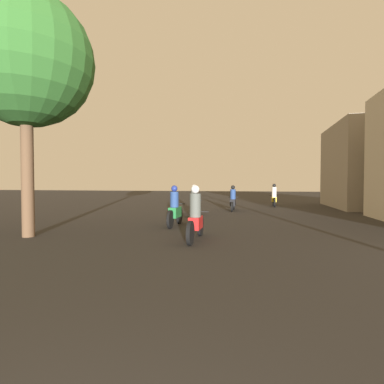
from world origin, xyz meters
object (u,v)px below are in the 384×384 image
Objects in this scene: motorcycle_blue at (194,203)px; street_tree at (26,61)px; motorcycle_black at (233,200)px; building_right_far at (376,166)px; motorcycle_green at (175,210)px; motorcycle_red at (196,218)px; motorcycle_yellow at (274,197)px.

street_tree is at bearing -115.60° from motorcycle_blue.
motorcycle_black is 10.21m from building_right_far.
motorcycle_green is 1.03× the size of motorcycle_blue.
street_tree is (-5.12, -0.52, 4.69)m from motorcycle_red.
motorcycle_yellow is 0.27× the size of street_tree.
motorcycle_black is 4.61m from motorcycle_yellow.
building_right_far reaches higher than motorcycle_blue.
building_right_far is (6.55, 0.17, 2.15)m from motorcycle_yellow.
motorcycle_red is at bearing -76.23° from motorcycle_blue.
building_right_far is at bearing 18.58° from motorcycle_black.
motorcycle_green is at bearing 39.76° from street_tree.
motorcycle_yellow is at bearing 59.75° from street_tree.
motorcycle_red reaches higher than motorcycle_black.
motorcycle_yellow reaches higher than motorcycle_black.
motorcycle_yellow is (2.60, 3.81, 0.03)m from motorcycle_black.
motorcycle_green is at bearing 116.25° from motorcycle_red.
motorcycle_red is at bearing -125.16° from building_right_far.
building_right_far is (9.15, 3.97, 2.17)m from motorcycle_black.
motorcycle_blue is 0.26× the size of street_tree.
motorcycle_blue is (-1.38, 6.63, -0.02)m from motorcycle_red.
motorcycle_yellow is at bearing 59.03° from motorcycle_blue.
motorcycle_yellow is at bearing 50.79° from motorcycle_black.
motorcycle_blue is 0.27× the size of building_right_far.
motorcycle_yellow reaches higher than motorcycle_red.
motorcycle_red is 13.69m from motorcycle_yellow.
street_tree is (-3.74, -7.15, 4.72)m from motorcycle_blue.
motorcycle_red is 16.68m from building_right_far.
motorcycle_green is at bearing -87.30° from motorcycle_blue.
building_right_far is 20.46m from street_tree.
motorcycle_yellow is (2.98, 13.36, -0.01)m from motorcycle_red.
motorcycle_green is 0.28× the size of building_right_far.
building_right_far is at bearing 43.80° from street_tree.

